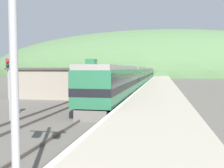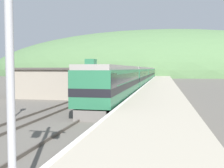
{
  "view_description": "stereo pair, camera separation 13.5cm",
  "coord_description": "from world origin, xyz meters",
  "px_view_note": "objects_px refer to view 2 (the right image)",
  "views": [
    {
      "loc": [
        4.8,
        -2.81,
        3.6
      ],
      "look_at": [
        0.59,
        18.92,
        2.31
      ],
      "focal_mm": 42.0,
      "sensor_mm": 36.0,
      "label": 1
    },
    {
      "loc": [
        4.93,
        -2.78,
        3.6
      ],
      "look_at": [
        0.59,
        18.92,
        2.31
      ],
      "focal_mm": 42.0,
      "sensor_mm": 36.0,
      "label": 2
    }
  ],
  "objects_px": {
    "express_train_lead_car": "(115,83)",
    "signal_post_siding": "(9,76)",
    "carriage_third": "(145,74)",
    "carriage_fourth": "(150,73)",
    "carriage_second": "(137,77)"
  },
  "relations": [
    {
      "from": "carriage_third",
      "to": "signal_post_siding",
      "type": "bearing_deg",
      "value": -96.02
    },
    {
      "from": "express_train_lead_car",
      "to": "signal_post_siding",
      "type": "bearing_deg",
      "value": -119.91
    },
    {
      "from": "express_train_lead_car",
      "to": "carriage_fourth",
      "type": "relative_size",
      "value": 0.91
    },
    {
      "from": "express_train_lead_car",
      "to": "carriage_third",
      "type": "xyz_separation_m",
      "value": [
        0.0,
        43.98,
        -0.01
      ]
    },
    {
      "from": "express_train_lead_car",
      "to": "carriage_second",
      "type": "distance_m",
      "value": 21.61
    },
    {
      "from": "express_train_lead_car",
      "to": "carriage_fourth",
      "type": "xyz_separation_m",
      "value": [
        0.0,
        66.34,
        -0.01
      ]
    },
    {
      "from": "carriage_second",
      "to": "carriage_third",
      "type": "height_order",
      "value": "same"
    },
    {
      "from": "express_train_lead_car",
      "to": "carriage_second",
      "type": "xyz_separation_m",
      "value": [
        0.0,
        21.61,
        -0.01
      ]
    },
    {
      "from": "carriage_fourth",
      "to": "carriage_second",
      "type": "bearing_deg",
      "value": -90.0
    },
    {
      "from": "express_train_lead_car",
      "to": "signal_post_siding",
      "type": "relative_size",
      "value": 4.47
    },
    {
      "from": "carriage_second",
      "to": "signal_post_siding",
      "type": "relative_size",
      "value": 4.92
    },
    {
      "from": "express_train_lead_car",
      "to": "carriage_fourth",
      "type": "distance_m",
      "value": 66.34
    },
    {
      "from": "carriage_third",
      "to": "express_train_lead_car",
      "type": "bearing_deg",
      "value": -90.0
    },
    {
      "from": "carriage_third",
      "to": "carriage_fourth",
      "type": "height_order",
      "value": "same"
    },
    {
      "from": "express_train_lead_car",
      "to": "carriage_third",
      "type": "relative_size",
      "value": 0.91
    }
  ]
}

